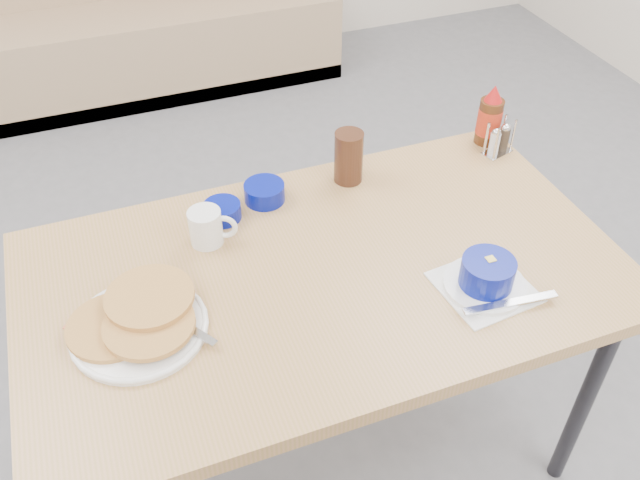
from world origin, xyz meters
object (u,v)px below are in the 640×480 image
object	(u,v)px
butter_bowl	(264,192)
coffee_mug	(207,227)
condiment_caddy	(499,142)
syrup_bottle	(490,118)
dining_table	(324,288)
booth_bench	(155,20)
amber_tumbler	(349,157)
grits_setting	(487,277)
creamer_bowl	(222,211)
pancake_plate	(138,322)

from	to	relation	value
butter_bowl	coffee_mug	bearing A→B (deg)	-147.87
condiment_caddy	syrup_bottle	bearing A→B (deg)	73.16
syrup_bottle	butter_bowl	bearing A→B (deg)	-176.88
syrup_bottle	dining_table	bearing A→B (deg)	-152.02
booth_bench	condiment_caddy	distance (m)	2.39
amber_tumbler	condiment_caddy	distance (m)	0.45
grits_setting	coffee_mug	bearing A→B (deg)	145.28
grits_setting	condiment_caddy	size ratio (longest dim) A/B	2.29
amber_tumbler	butter_bowl	bearing A→B (deg)	-178.35
creamer_bowl	amber_tumbler	distance (m)	0.37
booth_bench	amber_tumbler	bearing A→B (deg)	-85.14
pancake_plate	amber_tumbler	size ratio (longest dim) A/B	2.03
coffee_mug	creamer_bowl	world-z (taller)	coffee_mug
grits_setting	creamer_bowl	size ratio (longest dim) A/B	2.51
grits_setting	amber_tumbler	distance (m)	0.51
dining_table	creamer_bowl	xyz separation A→B (m)	(-0.17, 0.27, 0.08)
dining_table	butter_bowl	xyz separation A→B (m)	(-0.05, 0.30, 0.09)
butter_bowl	syrup_bottle	bearing A→B (deg)	3.12
booth_bench	amber_tumbler	xyz separation A→B (m)	(0.19, -2.22, 0.48)
booth_bench	coffee_mug	xyz separation A→B (m)	(-0.23, -2.34, 0.46)
pancake_plate	syrup_bottle	size ratio (longest dim) A/B	1.62
grits_setting	amber_tumbler	bearing A→B (deg)	104.66
dining_table	grits_setting	xyz separation A→B (m)	(0.32, -0.19, 0.10)
booth_bench	pancake_plate	size ratio (longest dim) A/B	6.43
dining_table	syrup_bottle	bearing A→B (deg)	27.98
butter_bowl	creamer_bowl	bearing A→B (deg)	-164.44
creamer_bowl	condiment_caddy	distance (m)	0.81
syrup_bottle	booth_bench	bearing A→B (deg)	106.26
creamer_bowl	syrup_bottle	xyz separation A→B (m)	(0.81, 0.07, 0.06)
grits_setting	syrup_bottle	size ratio (longest dim) A/B	1.30
dining_table	syrup_bottle	distance (m)	0.74
amber_tumbler	syrup_bottle	xyz separation A→B (m)	(0.45, 0.03, 0.01)
dining_table	condiment_caddy	bearing A→B (deg)	23.41
butter_bowl	syrup_bottle	size ratio (longest dim) A/B	0.59
grits_setting	creamer_bowl	xyz separation A→B (m)	(-0.49, 0.46, -0.01)
creamer_bowl	syrup_bottle	world-z (taller)	syrup_bottle
booth_bench	butter_bowl	distance (m)	2.27
pancake_plate	butter_bowl	distance (m)	0.51
grits_setting	syrup_bottle	world-z (taller)	syrup_bottle
dining_table	condiment_caddy	distance (m)	0.70
pancake_plate	syrup_bottle	bearing A→B (deg)	19.14
coffee_mug	creamer_bowl	size ratio (longest dim) A/B	1.21
coffee_mug	butter_bowl	size ratio (longest dim) A/B	1.08
pancake_plate	amber_tumbler	world-z (taller)	amber_tumbler
booth_bench	butter_bowl	bearing A→B (deg)	-91.30
butter_bowl	pancake_plate	bearing A→B (deg)	-138.83
coffee_mug	amber_tumbler	size ratio (longest dim) A/B	0.79
creamer_bowl	condiment_caddy	xyz separation A→B (m)	(0.81, 0.01, 0.02)
dining_table	grits_setting	distance (m)	0.38
creamer_bowl	amber_tumbler	world-z (taller)	amber_tumbler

